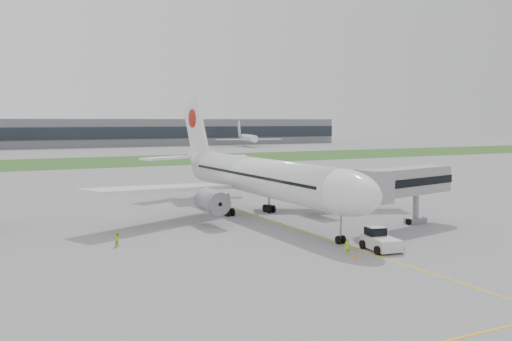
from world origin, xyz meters
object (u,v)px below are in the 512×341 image
airliner (256,175)px  ground_crew_near (347,246)px  pushback_tug (380,240)px  jet_bridge (400,183)px

airliner → ground_crew_near: (-2.28, -24.18, -4.82)m
pushback_tug → ground_crew_near: 4.16m
airliner → pushback_tug: bearing=-85.6°
airliner → jet_bridge: size_ratio=3.35×
pushback_tug → jet_bridge: size_ratio=0.29×
jet_bridge → ground_crew_near: 16.94m
jet_bridge → ground_crew_near: size_ratio=9.58×
pushback_tug → jet_bridge: (9.79, 8.23, 4.56)m
airliner → ground_crew_near: 24.76m
jet_bridge → pushback_tug: bearing=-152.2°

